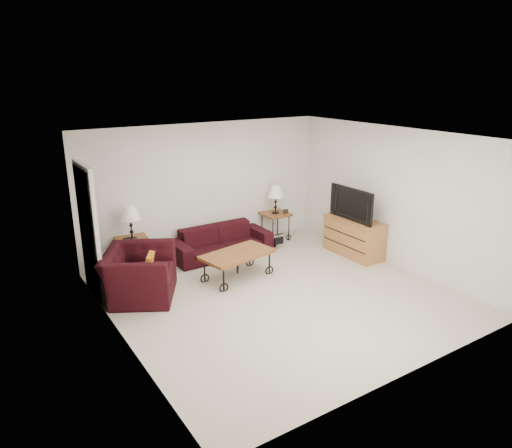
{
  "coord_description": "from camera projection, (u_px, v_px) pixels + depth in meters",
  "views": [
    {
      "loc": [
        -4.02,
        -5.53,
        3.38
      ],
      "look_at": [
        0.0,
        0.7,
        1.0
      ],
      "focal_mm": 33.16,
      "sensor_mm": 36.0,
      "label": 1
    }
  ],
  "objects": [
    {
      "name": "television",
      "position": [
        355.0,
        203.0,
        8.9
      ],
      "size": [
        0.14,
        1.08,
        0.62
      ],
      "primitive_type": "imported",
      "rotation": [
        0.0,
        0.0,
        -1.57
      ],
      "color": "black",
      "rests_on": "tv_stand"
    },
    {
      "name": "wall_front",
      "position": [
        415.0,
        277.0,
        5.15
      ],
      "size": [
        5.0,
        0.02,
        2.5
      ],
      "primitive_type": "cube",
      "color": "white",
      "rests_on": "ground"
    },
    {
      "name": "ceiling",
      "position": [
        282.0,
        137.0,
        6.77
      ],
      "size": [
        5.0,
        5.0,
        0.0
      ],
      "primitive_type": "plane",
      "color": "white",
      "rests_on": "wall_back"
    },
    {
      "name": "sofa",
      "position": [
        221.0,
        241.0,
        9.09
      ],
      "size": [
        1.94,
        0.76,
        0.57
      ],
      "primitive_type": "imported",
      "color": "black",
      "rests_on": "ground"
    },
    {
      "name": "lamp_right",
      "position": [
        276.0,
        200.0,
        9.78
      ],
      "size": [
        0.34,
        0.34,
        0.58
      ],
      "primitive_type": null,
      "rotation": [
        0.0,
        0.0,
        -0.04
      ],
      "color": "black",
      "rests_on": "side_table_right"
    },
    {
      "name": "wall_left",
      "position": [
        117.0,
        253.0,
        5.86
      ],
      "size": [
        0.02,
        5.0,
        2.5
      ],
      "primitive_type": "cube",
      "color": "white",
      "rests_on": "ground"
    },
    {
      "name": "backpack",
      "position": [
        275.0,
        238.0,
        9.53
      ],
      "size": [
        0.36,
        0.29,
        0.42
      ],
      "primitive_type": "ellipsoid",
      "rotation": [
        0.0,
        0.0,
        0.16
      ],
      "color": "black",
      "rests_on": "ground"
    },
    {
      "name": "throw_pillow",
      "position": [
        149.0,
        265.0,
        7.37
      ],
      "size": [
        0.25,
        0.35,
        0.35
      ],
      "primitive_type": "cube",
      "rotation": [
        0.0,
        0.0,
        1.06
      ],
      "color": "#B36B17",
      "rests_on": "armchair"
    },
    {
      "name": "side_table_left",
      "position": [
        134.0,
        255.0,
        8.37
      ],
      "size": [
        0.61,
        0.61,
        0.6
      ],
      "primitive_type": "cube",
      "rotation": [
        0.0,
        0.0,
        -0.12
      ],
      "color": "brown",
      "rests_on": "ground"
    },
    {
      "name": "side_table_right",
      "position": [
        275.0,
        226.0,
        9.95
      ],
      "size": [
        0.56,
        0.56,
        0.58
      ],
      "primitive_type": "cube",
      "rotation": [
        0.0,
        0.0,
        -0.04
      ],
      "color": "brown",
      "rests_on": "ground"
    },
    {
      "name": "photo_frame_left",
      "position": [
        126.0,
        240.0,
        8.06
      ],
      "size": [
        0.12,
        0.02,
        0.1
      ],
      "primitive_type": "cube",
      "rotation": [
        0.0,
        0.0,
        0.06
      ],
      "color": "black",
      "rests_on": "side_table_left"
    },
    {
      "name": "coffee_table",
      "position": [
        238.0,
        265.0,
        8.1
      ],
      "size": [
        1.33,
        0.87,
        0.46
      ],
      "primitive_type": "cube",
      "rotation": [
        0.0,
        0.0,
        0.18
      ],
      "color": "brown",
      "rests_on": "ground"
    },
    {
      "name": "doorway",
      "position": [
        88.0,
        233.0,
        7.27
      ],
      "size": [
        0.08,
        0.94,
        2.04
      ],
      "primitive_type": "cube",
      "color": "black",
      "rests_on": "ground"
    },
    {
      "name": "armchair",
      "position": [
        139.0,
        274.0,
        7.38
      ],
      "size": [
        1.47,
        1.53,
        0.76
      ],
      "primitive_type": "imported",
      "rotation": [
        0.0,
        0.0,
        1.06
      ],
      "color": "black",
      "rests_on": "ground"
    },
    {
      "name": "photo_frame_right",
      "position": [
        286.0,
        211.0,
        9.81
      ],
      "size": [
        0.12,
        0.04,
        0.1
      ],
      "primitive_type": "cube",
      "rotation": [
        0.0,
        0.0,
        -0.25
      ],
      "color": "black",
      "rests_on": "side_table_right"
    },
    {
      "name": "wall_back",
      "position": [
        206.0,
        188.0,
        9.15
      ],
      "size": [
        5.0,
        0.02,
        2.5
      ],
      "primitive_type": "cube",
      "color": "white",
      "rests_on": "ground"
    },
    {
      "name": "tv_stand",
      "position": [
        354.0,
        237.0,
        9.11
      ],
      "size": [
        0.5,
        1.2,
        0.72
      ],
      "primitive_type": "cube",
      "color": "#B47142",
      "rests_on": "ground"
    },
    {
      "name": "ground",
      "position": [
        280.0,
        295.0,
        7.53
      ],
      "size": [
        5.0,
        5.0,
        0.0
      ],
      "primitive_type": "plane",
      "color": "beige",
      "rests_on": "ground"
    },
    {
      "name": "lamp_left",
      "position": [
        131.0,
        223.0,
        8.18
      ],
      "size": [
        0.38,
        0.38,
        0.6
      ],
      "primitive_type": null,
      "rotation": [
        0.0,
        0.0,
        -0.12
      ],
      "color": "black",
      "rests_on": "side_table_left"
    },
    {
      "name": "wall_right",
      "position": [
        395.0,
        198.0,
        8.44
      ],
      "size": [
        0.02,
        5.0,
        2.5
      ],
      "primitive_type": "cube",
      "color": "white",
      "rests_on": "ground"
    }
  ]
}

